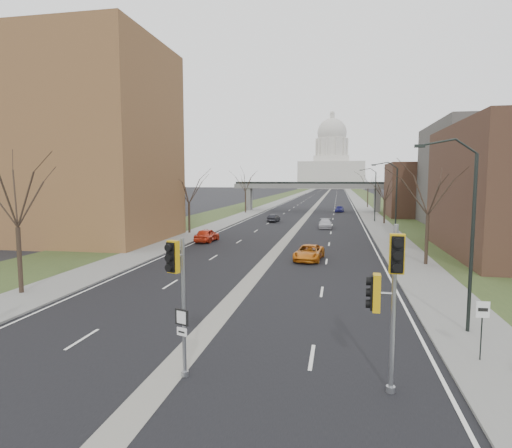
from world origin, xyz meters
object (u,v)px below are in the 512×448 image
(car_left_near, at_px, (207,235))
(car_left_far, at_px, (274,218))
(signal_pole_median, at_px, (178,283))
(car_right_mid, at_px, (325,224))
(car_right_far, at_px, (340,209))
(car_right_near, at_px, (309,253))
(signal_pole_right, at_px, (388,285))
(speed_limit_sign, at_px, (482,320))

(car_left_near, xyz_separation_m, car_left_far, (4.06, 23.45, -0.14))
(signal_pole_median, relative_size, car_right_mid, 1.11)
(car_right_mid, bearing_deg, signal_pole_median, -96.00)
(signal_pole_median, bearing_deg, car_right_far, 105.97)
(car_left_far, relative_size, car_right_mid, 0.83)
(car_left_far, relative_size, car_right_far, 0.91)
(car_right_near, relative_size, car_right_mid, 1.06)
(car_left_near, bearing_deg, car_right_near, 146.66)
(signal_pole_right, distance_m, car_left_far, 56.68)
(car_left_far, xyz_separation_m, car_right_far, (10.65, 23.71, 0.08))
(speed_limit_sign, relative_size, car_left_far, 0.62)
(signal_pole_median, distance_m, car_left_near, 33.48)
(signal_pole_median, height_order, car_right_near, signal_pole_median)
(car_right_mid, distance_m, car_right_far, 31.08)
(car_left_near, bearing_deg, signal_pole_right, 119.86)
(signal_pole_median, height_order, speed_limit_sign, signal_pole_median)
(car_left_near, bearing_deg, car_left_far, -96.70)
(signal_pole_right, relative_size, car_right_far, 1.37)
(signal_pole_median, relative_size, car_right_far, 1.22)
(signal_pole_right, distance_m, speed_limit_sign, 5.39)
(speed_limit_sign, distance_m, car_right_mid, 45.37)
(car_left_near, bearing_deg, signal_pole_median, 108.94)
(signal_pole_right, relative_size, car_right_near, 1.17)
(car_left_near, distance_m, car_right_far, 49.40)
(signal_pole_median, xyz_separation_m, car_right_near, (2.92, 23.22, -2.80))
(signal_pole_median, xyz_separation_m, car_right_mid, (3.55, 48.25, -2.82))
(signal_pole_right, bearing_deg, car_right_far, 93.02)
(car_left_far, xyz_separation_m, car_right_mid, (8.60, -7.30, 0.04))
(car_right_near, relative_size, car_right_far, 1.16)
(speed_limit_sign, distance_m, car_right_near, 21.28)
(car_left_near, relative_size, car_left_far, 1.18)
(signal_pole_median, bearing_deg, signal_pole_right, 22.03)
(speed_limit_sign, relative_size, car_right_far, 0.56)
(car_right_mid, bearing_deg, car_right_near, -93.23)
(signal_pole_median, distance_m, speed_limit_sign, 11.48)
(car_left_far, distance_m, car_right_far, 25.99)
(signal_pole_median, relative_size, signal_pole_right, 0.89)
(speed_limit_sign, height_order, car_left_near, speed_limit_sign)
(car_right_mid, xyz_separation_m, car_right_far, (2.05, 31.02, 0.05))
(speed_limit_sign, xyz_separation_m, car_left_far, (-15.84, 52.08, -1.09))
(signal_pole_right, bearing_deg, car_left_far, 104.28)
(speed_limit_sign, bearing_deg, car_right_mid, 94.97)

